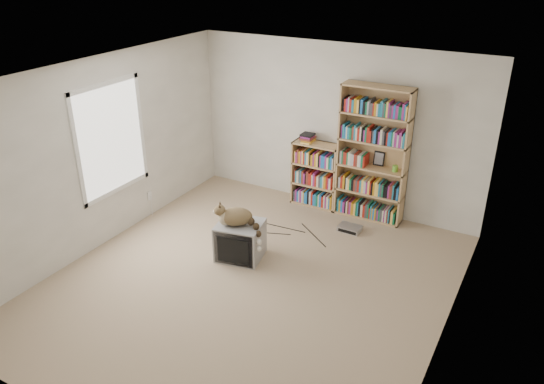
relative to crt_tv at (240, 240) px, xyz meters
The scene contains 17 objects.
floor 0.67m from the crt_tv, 47.35° to the right, with size 4.50×5.00×0.01m, color tan.
wall_back 2.32m from the crt_tv, 78.40° to the left, with size 4.50×0.02×2.50m, color silver.
wall_front 3.15m from the crt_tv, 81.92° to the right, with size 4.50×0.02×2.50m, color silver.
wall_left 2.14m from the crt_tv, 166.02° to the right, with size 0.02×5.00×2.50m, color silver.
wall_right 2.89m from the crt_tv, ahead, with size 0.02×5.00×2.50m, color silver.
ceiling 2.34m from the crt_tv, 47.35° to the right, with size 4.50×5.00×0.02m, color white.
window 2.17m from the crt_tv, behind, with size 0.02×1.22×1.52m, color white.
crt_tv is the anchor object (origin of this frame).
cat 0.34m from the crt_tv, 63.19° to the right, with size 0.71×0.45×0.50m.
bookcase_tall 2.30m from the crt_tv, 60.53° to the left, with size 1.00×0.30×2.00m.
bookcase_short 1.93m from the crt_tv, 83.87° to the left, with size 0.74×0.30×1.01m.
book_stack 2.05m from the crt_tv, 88.60° to the left, with size 0.19×0.24×0.13m, color #A31F15.
green_mug 2.44m from the crt_tv, 52.94° to the left, with size 0.08×0.08×0.09m, color #65B433.
framed_print 2.39m from the crt_tv, 60.01° to the left, with size 0.16×0.01×0.21m, color black.
dvd_player 1.69m from the crt_tv, 53.28° to the left, with size 0.32×0.23×0.07m, color #ABAAAF.
wall_outlet 1.85m from the crt_tv, 169.27° to the left, with size 0.01×0.08×0.13m, color silver.
floor_cables 0.80m from the crt_tv, 78.77° to the left, with size 1.20×0.70×0.01m, color black, non-canonical shape.
Camera 1 is at (2.83, -4.55, 3.75)m, focal length 35.00 mm.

